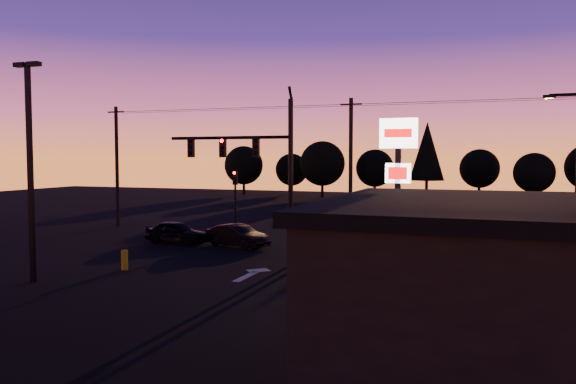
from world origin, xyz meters
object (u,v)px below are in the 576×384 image
car_left (177,232)px  car_right (428,240)px  parking_lot_light (30,156)px  secondary_signal (235,194)px  streetlight (575,176)px  bollard (125,260)px  suv_parked (431,301)px  pylon_sign (398,165)px  car_mid (237,236)px  traffic_signal_mast (260,163)px

car_left → car_right: (14.72, 1.70, 0.06)m
car_left → parking_lot_light: bearing=-174.6°
secondary_signal → streetlight: size_ratio=0.54×
parking_lot_light → bollard: parking_lot_light is taller
car_left → suv_parked: bearing=-119.5°
parking_lot_light → car_left: parking_lot_light is taller
suv_parked → pylon_sign: bearing=82.3°
car_left → pylon_sign: bearing=-109.0°
car_mid → car_right: 10.80m
pylon_sign → car_right: 9.39m
parking_lot_light → suv_parked: (16.34, -0.38, -4.55)m
traffic_signal_mast → streetlight: bearing=6.1°
car_left → car_mid: (4.05, -0.01, -0.02)m
secondary_signal → car_left: bearing=-125.8°
secondary_signal → pylon_sign: (12.00, -9.99, 2.05)m
traffic_signal_mast → parking_lot_light: parking_lot_light is taller
secondary_signal → car_right: size_ratio=0.85×
pylon_sign → bollard: pylon_sign is taller
pylon_sign → suv_parked: (1.84, -4.88, -4.20)m
pylon_sign → streetlight: size_ratio=0.85×
car_right → car_mid: bearing=-65.1°
car_mid → pylon_sign: bearing=-105.4°
bollard → suv_parked: 14.76m
traffic_signal_mast → streetlight: 14.10m
bollard → car_mid: (2.12, 7.78, 0.20)m
parking_lot_light → secondary_signal: bearing=80.2°
bollard → streetlight: bearing=14.7°
traffic_signal_mast → pylon_sign: traffic_signal_mast is taller
parking_lot_light → suv_parked: 16.97m
traffic_signal_mast → suv_parked: size_ratio=1.66×
parking_lot_light → car_mid: size_ratio=2.28×
secondary_signal → parking_lot_light: size_ratio=0.48×
traffic_signal_mast → suv_parked: 12.33m
bollard → car_right: 15.93m
bollard → secondary_signal: bearing=87.8°
secondary_signal → car_left: 4.59m
pylon_sign → suv_parked: pylon_sign is taller
traffic_signal_mast → car_mid: traffic_signal_mast is taller
car_mid → suv_parked: size_ratio=0.78×
car_left → car_right: size_ratio=0.78×
pylon_sign → bollard: 13.24m
traffic_signal_mast → car_mid: (-3.21, 4.21, -4.28)m
car_left → car_right: car_right is taller
parking_lot_light → car_mid: bearing=69.5°
parking_lot_light → pylon_sign: bearing=17.2°
streetlight → suv_parked: size_ratio=1.55×
secondary_signal → car_left: size_ratio=1.08×
car_left → traffic_signal_mast: bearing=-114.0°
pylon_sign → car_left: pylon_sign is taller
pylon_sign → car_right: bearing=87.5°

